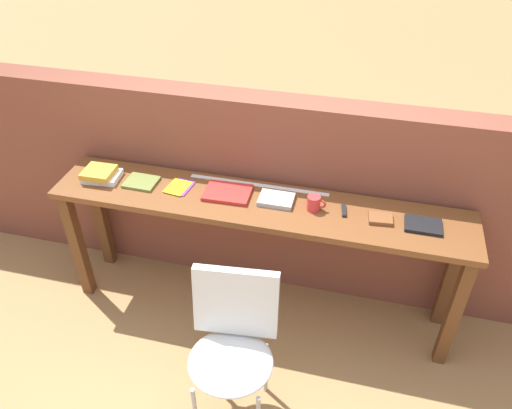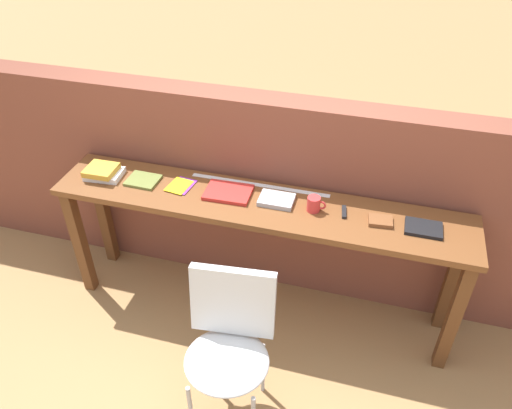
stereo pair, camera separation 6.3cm
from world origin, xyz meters
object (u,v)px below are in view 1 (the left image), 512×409
object	(u,v)px
chair_white_moulded	(233,341)
pamphlet_pile_colourful	(180,187)
leather_journal_brown	(380,219)
mug	(314,203)
multitool_folded	(344,210)
book_open_centre	(228,193)
book_stack_leftmost	(101,174)
book_repair_rightmost	(423,225)
magazine_cycling	(141,182)

from	to	relation	value
chair_white_moulded	pamphlet_pile_colourful	xyz separation A→B (m)	(-0.55, 0.76, 0.36)
leather_journal_brown	mug	bearing A→B (deg)	173.02
chair_white_moulded	multitool_folded	world-z (taller)	multitool_folded
book_open_centre	book_stack_leftmost	bearing A→B (deg)	-179.45
chair_white_moulded	book_repair_rightmost	xyz separation A→B (m)	(0.89, 0.73, 0.36)
magazine_cycling	book_repair_rightmost	xyz separation A→B (m)	(1.68, -0.01, 0.00)
book_open_centre	mug	world-z (taller)	mug
mug	book_stack_leftmost	bearing A→B (deg)	-179.47
multitool_folded	book_repair_rightmost	size ratio (longest dim) A/B	0.55
chair_white_moulded	mug	xyz separation A→B (m)	(0.28, 0.74, 0.40)
multitool_folded	leather_journal_brown	size ratio (longest dim) A/B	0.85
multitool_folded	pamphlet_pile_colourful	bearing A→B (deg)	-179.90
mug	multitool_folded	size ratio (longest dim) A/B	1.00
multitool_folded	leather_journal_brown	xyz separation A→B (m)	(0.21, -0.03, 0.00)
chair_white_moulded	book_stack_leftmost	world-z (taller)	book_stack_leftmost
book_stack_leftmost	mug	xyz separation A→B (m)	(1.33, 0.01, 0.01)
book_stack_leftmost	mug	size ratio (longest dim) A/B	2.13
magazine_cycling	book_stack_leftmost	bearing A→B (deg)	-174.94
multitool_folded	leather_journal_brown	world-z (taller)	leather_journal_brown
book_stack_leftmost	mug	distance (m)	1.33
magazine_cycling	pamphlet_pile_colourful	xyz separation A→B (m)	(0.25, 0.01, -0.00)
multitool_folded	mug	bearing A→B (deg)	-172.77
magazine_cycling	leather_journal_brown	size ratio (longest dim) A/B	1.49
chair_white_moulded	pamphlet_pile_colourful	world-z (taller)	chair_white_moulded
magazine_cycling	pamphlet_pile_colourful	world-z (taller)	magazine_cycling
book_stack_leftmost	leather_journal_brown	size ratio (longest dim) A/B	1.80
book_open_centre	book_repair_rightmost	xyz separation A→B (m)	(1.13, -0.03, -0.00)
mug	magazine_cycling	bearing A→B (deg)	179.73
pamphlet_pile_colourful	leather_journal_brown	size ratio (longest dim) A/B	1.46
chair_white_moulded	magazine_cycling	xyz separation A→B (m)	(-0.79, 0.75, 0.36)
pamphlet_pile_colourful	multitool_folded	bearing A→B (deg)	0.10
book_stack_leftmost	multitool_folded	world-z (taller)	book_stack_leftmost
magazine_cycling	book_open_centre	distance (m)	0.55
chair_white_moulded	mug	bearing A→B (deg)	69.31
chair_white_moulded	book_open_centre	distance (m)	0.88
mug	book_repair_rightmost	world-z (taller)	mug
magazine_cycling	book_open_centre	bearing A→B (deg)	3.02
pamphlet_pile_colourful	multitool_folded	distance (m)	1.00
pamphlet_pile_colourful	mug	distance (m)	0.83
book_open_centre	pamphlet_pile_colourful	bearing A→B (deg)	178.53
magazine_cycling	multitool_folded	size ratio (longest dim) A/B	1.76
book_open_centre	leather_journal_brown	distance (m)	0.90
pamphlet_pile_colourful	book_open_centre	xyz separation A→B (m)	(0.30, 0.00, 0.01)
book_stack_leftmost	pamphlet_pile_colourful	distance (m)	0.51
book_stack_leftmost	magazine_cycling	size ratio (longest dim) A/B	1.21
magazine_cycling	book_open_centre	size ratio (longest dim) A/B	0.71
book_stack_leftmost	book_open_centre	xyz separation A→B (m)	(0.81, 0.03, -0.02)
chair_white_moulded	pamphlet_pile_colourful	distance (m)	1.00
book_open_centre	book_repair_rightmost	world-z (taller)	book_open_centre
book_stack_leftmost	magazine_cycling	bearing A→B (deg)	3.79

